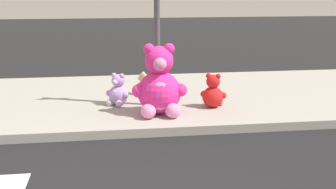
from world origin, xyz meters
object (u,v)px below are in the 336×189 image
Objects in this scene: plush_tan at (143,86)px; plush_lavender at (118,92)px; plush_pink_large at (159,86)px; sign_pole at (157,15)px; plush_red at (213,94)px.

plush_lavender is at bearing -125.62° from plush_tan.
plush_pink_large is 2.04× the size of plush_lavender.
sign_pole is 1.78m from plush_red.
sign_pole reaches higher than plush_red.
plush_red is at bearing -13.00° from plush_lavender.
plush_pink_large is at bearing -45.71° from plush_lavender.
plush_tan is at bearing 96.43° from plush_pink_large.
plush_red is (1.21, -1.16, 0.07)m from plush_tan.
sign_pole is 6.78× the size of plush_tan.
plush_pink_large is at bearing -163.04° from plush_red.
plush_pink_large is 1.94× the size of plush_red.
plush_lavender reaches higher than plush_tan.
sign_pole is 1.76m from plush_tan.
plush_lavender is at bearing 169.47° from sign_pole.
sign_pole reaches higher than plush_lavender.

